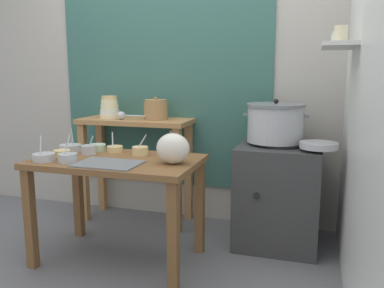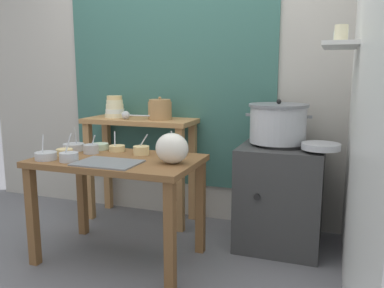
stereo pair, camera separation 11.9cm
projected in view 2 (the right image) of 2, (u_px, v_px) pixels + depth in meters
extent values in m
plane|color=slate|center=(130.00, 266.00, 2.69)|extent=(9.00, 9.00, 0.00)
cube|color=#B2ADA3|center=(197.00, 71.00, 3.45)|extent=(4.40, 0.10, 2.60)
cube|color=#38665B|center=(168.00, 65.00, 3.47)|extent=(1.90, 0.02, 2.10)
cube|color=white|center=(368.00, 71.00, 2.18)|extent=(0.10, 3.20, 2.60)
cube|color=silver|center=(340.00, 45.00, 2.39)|extent=(0.20, 0.56, 0.02)
cylinder|color=beige|center=(341.00, 33.00, 2.25)|extent=(0.07, 0.07, 0.09)
cylinder|color=silver|center=(341.00, 37.00, 2.38)|extent=(0.08, 0.08, 0.07)
cylinder|color=silver|center=(341.00, 39.00, 2.52)|extent=(0.09, 0.09, 0.08)
cube|color=brown|center=(118.00, 161.00, 2.69)|extent=(1.10, 0.66, 0.04)
cube|color=brown|center=(32.00, 216.00, 2.66)|extent=(0.06, 0.06, 0.68)
cube|color=brown|center=(170.00, 237.00, 2.33)|extent=(0.06, 0.06, 0.68)
cube|color=brown|center=(82.00, 193.00, 3.18)|extent=(0.06, 0.06, 0.68)
cube|color=brown|center=(200.00, 207.00, 2.85)|extent=(0.06, 0.06, 0.68)
cube|color=#B27F4C|center=(140.00, 121.00, 3.42)|extent=(0.96, 0.40, 0.04)
cube|color=#B27F4C|center=(89.00, 172.00, 3.50)|extent=(0.06, 0.06, 0.86)
cube|color=#B27F4C|center=(180.00, 180.00, 3.21)|extent=(0.06, 0.06, 0.86)
cube|color=#B27F4C|center=(108.00, 164.00, 3.78)|extent=(0.06, 0.06, 0.86)
cube|color=#B27F4C|center=(193.00, 172.00, 3.49)|extent=(0.06, 0.06, 0.86)
cube|color=#383838|center=(280.00, 196.00, 2.98)|extent=(0.60, 0.60, 0.76)
cylinder|color=black|center=(282.00, 145.00, 2.91)|extent=(0.36, 0.36, 0.02)
cylinder|color=black|center=(257.00, 197.00, 2.72)|extent=(0.04, 0.02, 0.04)
cylinder|color=#B7BABF|center=(278.00, 125.00, 2.91)|extent=(0.41, 0.41, 0.26)
cylinder|color=slate|center=(279.00, 105.00, 2.89)|extent=(0.43, 0.43, 0.02)
sphere|color=black|center=(279.00, 102.00, 2.88)|extent=(0.04, 0.04, 0.04)
cube|color=slate|center=(248.00, 115.00, 2.97)|extent=(0.04, 0.02, 0.02)
cube|color=slate|center=(310.00, 117.00, 2.83)|extent=(0.04, 0.02, 0.02)
cylinder|color=#A37A4C|center=(160.00, 111.00, 3.34)|extent=(0.20, 0.20, 0.15)
cylinder|color=#A37A4C|center=(160.00, 101.00, 3.32)|extent=(0.18, 0.18, 0.02)
sphere|color=#A37A4C|center=(160.00, 98.00, 3.32)|extent=(0.02, 0.02, 0.02)
cylinder|color=beige|center=(115.00, 115.00, 3.49)|extent=(0.17, 0.17, 0.04)
cylinder|color=silver|center=(115.00, 111.00, 3.48)|extent=(0.16, 0.16, 0.04)
cylinder|color=beige|center=(115.00, 106.00, 3.47)|extent=(0.15, 0.15, 0.04)
cylinder|color=beige|center=(115.00, 102.00, 3.47)|extent=(0.14, 0.14, 0.04)
cylinder|color=#E5C684|center=(114.00, 98.00, 3.46)|extent=(0.13, 0.13, 0.04)
sphere|color=#B7BABF|center=(126.00, 115.00, 3.35)|extent=(0.07, 0.07, 0.07)
cylinder|color=#B7BABF|center=(141.00, 116.00, 3.31)|extent=(0.22, 0.02, 0.01)
cube|color=slate|center=(108.00, 163.00, 2.52)|extent=(0.40, 0.28, 0.01)
ellipsoid|color=silver|center=(172.00, 148.00, 2.51)|extent=(0.22, 0.16, 0.20)
cylinder|color=#B7BABF|center=(321.00, 146.00, 2.67)|extent=(0.26, 0.26, 0.04)
cylinder|color=#B7BABF|center=(91.00, 149.00, 2.84)|extent=(0.11, 0.11, 0.06)
cylinder|color=maroon|center=(91.00, 145.00, 2.83)|extent=(0.09, 0.09, 0.01)
cylinder|color=#B7BABF|center=(92.00, 144.00, 2.84)|extent=(0.07, 0.04, 0.13)
cylinder|color=#B7BABF|center=(74.00, 147.00, 2.94)|extent=(0.15, 0.15, 0.05)
cylinder|color=#337238|center=(74.00, 145.00, 2.94)|extent=(0.13, 0.13, 0.01)
cylinder|color=#B7BABF|center=(76.00, 139.00, 2.93)|extent=(0.03, 0.07, 0.17)
cylinder|color=#B7BABF|center=(69.00, 157.00, 2.58)|extent=(0.12, 0.12, 0.06)
cylinder|color=#337238|center=(69.00, 153.00, 2.58)|extent=(0.10, 0.10, 0.01)
cylinder|color=#B7BABF|center=(67.00, 147.00, 2.58)|extent=(0.04, 0.07, 0.18)
cylinder|color=#B7BABF|center=(46.00, 156.00, 2.63)|extent=(0.14, 0.14, 0.05)
cylinder|color=#BFB28C|center=(46.00, 153.00, 2.63)|extent=(0.12, 0.12, 0.01)
cylinder|color=#B7BABF|center=(43.00, 147.00, 2.62)|extent=(0.03, 0.06, 0.16)
cylinder|color=#E5C684|center=(64.00, 152.00, 2.78)|extent=(0.11, 0.11, 0.04)
cylinder|color=maroon|center=(64.00, 150.00, 2.78)|extent=(0.10, 0.10, 0.01)
cylinder|color=beige|center=(175.00, 152.00, 2.78)|extent=(0.16, 0.16, 0.04)
cylinder|color=maroon|center=(175.00, 150.00, 2.78)|extent=(0.14, 0.14, 0.01)
cylinder|color=#B7BABF|center=(175.00, 143.00, 2.75)|extent=(0.06, 0.04, 0.17)
cylinder|color=#E5C684|center=(117.00, 148.00, 2.91)|extent=(0.12, 0.12, 0.04)
cylinder|color=#337238|center=(117.00, 146.00, 2.91)|extent=(0.10, 0.10, 0.01)
cylinder|color=#B7BABF|center=(115.00, 142.00, 2.90)|extent=(0.05, 0.08, 0.14)
cylinder|color=#E5C684|center=(141.00, 150.00, 2.79)|extent=(0.11, 0.11, 0.06)
cylinder|color=beige|center=(141.00, 147.00, 2.78)|extent=(0.10, 0.10, 0.01)
cylinder|color=#B7BABF|center=(141.00, 144.00, 2.79)|extent=(0.09, 0.03, 0.14)
cylinder|color=#B7D1AD|center=(100.00, 147.00, 2.98)|extent=(0.13, 0.13, 0.04)
cylinder|color=#337238|center=(100.00, 144.00, 2.98)|extent=(0.11, 0.11, 0.01)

